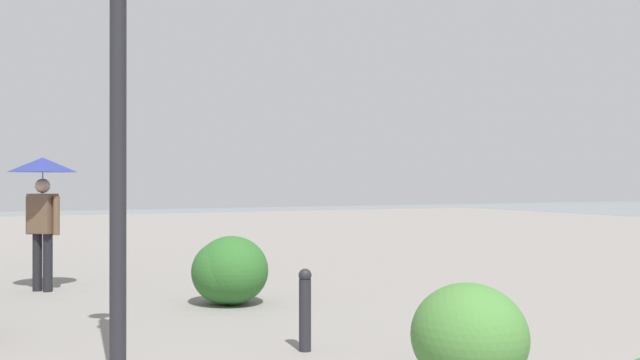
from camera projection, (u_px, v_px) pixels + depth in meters
name	position (u px, v px, depth m)	size (l,w,h in m)	color
lamppost	(118.00, 51.00, 6.03)	(0.98, 0.28, 4.20)	#232328
pedestrian	(43.00, 186.00, 10.73)	(1.00, 1.00, 2.03)	black
bollard_mid	(305.00, 308.00, 6.94)	(0.13, 0.13, 0.81)	#232328
shrub_round	(469.00, 336.00, 5.66)	(1.00, 0.90, 0.85)	#477F38
shrub_wide	(226.00, 272.00, 9.59)	(1.03, 0.93, 0.88)	#2D6628
shrub_tall	(232.00, 270.00, 9.59)	(1.09, 0.98, 0.93)	#2D6628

